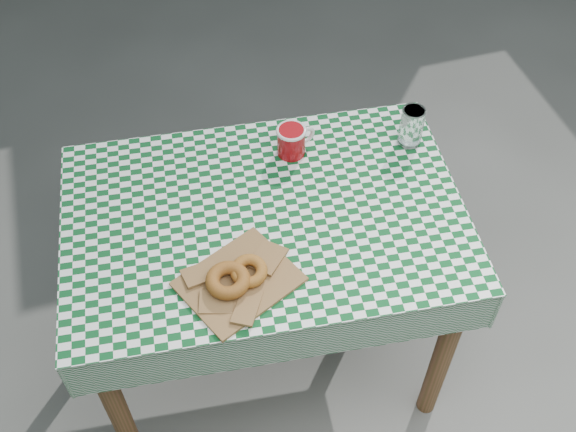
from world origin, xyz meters
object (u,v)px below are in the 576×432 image
(paper_bag, at_px, (239,281))
(coffee_mug, at_px, (291,141))
(table, at_px, (268,292))
(drinking_glass, at_px, (411,127))

(paper_bag, distance_m, coffee_mug, 0.48)
(table, distance_m, paper_bag, 0.45)
(paper_bag, bearing_deg, drinking_glass, 29.60)
(table, relative_size, drinking_glass, 8.66)
(coffee_mug, distance_m, drinking_glass, 0.36)
(paper_bag, xyz_separation_m, drinking_glass, (0.61, 0.35, 0.06))
(table, bearing_deg, paper_bag, -115.52)
(table, height_order, coffee_mug, coffee_mug)
(table, xyz_separation_m, coffee_mug, (0.14, 0.21, 0.43))
(table, height_order, drinking_glass, drinking_glass)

